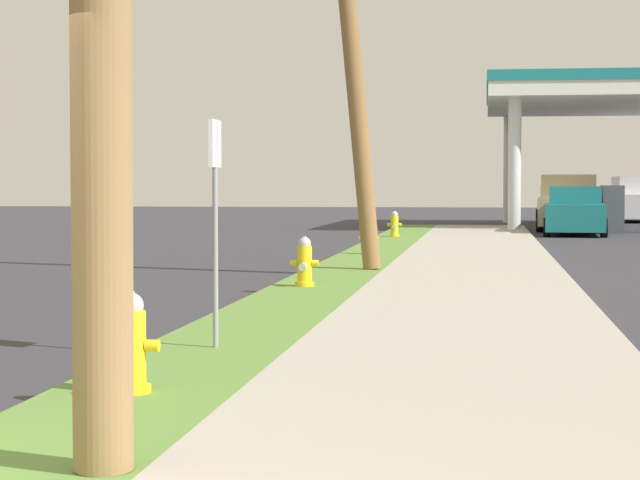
{
  "coord_description": "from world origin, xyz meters",
  "views": [
    {
      "loc": [
        3.2,
        -4.78,
        1.64
      ],
      "look_at": [
        0.63,
        13.7,
        0.77
      ],
      "focal_mm": 66.92,
      "sensor_mm": 36.0,
      "label": 1
    }
  ],
  "objects_px": {
    "fire_hydrant_fourth": "(395,225)",
    "truck_white_at_forecourt": "(633,201)",
    "fire_hydrant_third": "(369,239)",
    "car_silver_by_near_pump": "(561,207)",
    "street_sign_post": "(215,185)",
    "truck_tan_on_apron": "(569,205)",
    "utility_pole_midground": "(351,40)",
    "car_teal_by_far_pump": "(575,213)",
    "fire_hydrant_nearest": "(131,349)",
    "fire_hydrant_second": "(305,264)"
  },
  "relations": [
    {
      "from": "fire_hydrant_second",
      "to": "truck_white_at_forecourt",
      "type": "bearing_deg",
      "value": 75.81
    },
    {
      "from": "fire_hydrant_nearest",
      "to": "truck_white_at_forecourt",
      "type": "distance_m",
      "value": 45.81
    },
    {
      "from": "fire_hydrant_second",
      "to": "car_teal_by_far_pump",
      "type": "distance_m",
      "value": 22.32
    },
    {
      "from": "fire_hydrant_second",
      "to": "car_teal_by_far_pump",
      "type": "height_order",
      "value": "car_teal_by_far_pump"
    },
    {
      "from": "fire_hydrant_fourth",
      "to": "street_sign_post",
      "type": "distance_m",
      "value": 23.77
    },
    {
      "from": "fire_hydrant_second",
      "to": "car_silver_by_near_pump",
      "type": "bearing_deg",
      "value": 79.9
    },
    {
      "from": "street_sign_post",
      "to": "truck_tan_on_apron",
      "type": "distance_m",
      "value": 32.84
    },
    {
      "from": "car_silver_by_near_pump",
      "to": "truck_tan_on_apron",
      "type": "xyz_separation_m",
      "value": [
        -0.09,
        -6.46,
        0.19
      ]
    },
    {
      "from": "fire_hydrant_fourth",
      "to": "truck_white_at_forecourt",
      "type": "xyz_separation_m",
      "value": [
        8.98,
        18.72,
        0.47
      ]
    },
    {
      "from": "fire_hydrant_third",
      "to": "car_teal_by_far_pump",
      "type": "height_order",
      "value": "car_teal_by_far_pump"
    },
    {
      "from": "fire_hydrant_fourth",
      "to": "car_silver_by_near_pump",
      "type": "relative_size",
      "value": 0.16
    },
    {
      "from": "car_silver_by_near_pump",
      "to": "car_teal_by_far_pump",
      "type": "height_order",
      "value": "same"
    },
    {
      "from": "fire_hydrant_third",
      "to": "utility_pole_midground",
      "type": "height_order",
      "value": "utility_pole_midground"
    },
    {
      "from": "fire_hydrant_nearest",
      "to": "fire_hydrant_third",
      "type": "xyz_separation_m",
      "value": [
        0.04,
        17.52,
        0.0
      ]
    },
    {
      "from": "fire_hydrant_nearest",
      "to": "fire_hydrant_second",
      "type": "bearing_deg",
      "value": 90.71
    },
    {
      "from": "fire_hydrant_nearest",
      "to": "car_silver_by_near_pump",
      "type": "bearing_deg",
      "value": 82.27
    },
    {
      "from": "fire_hydrant_second",
      "to": "truck_white_at_forecourt",
      "type": "xyz_separation_m",
      "value": [
        9.04,
        35.76,
        0.47
      ]
    },
    {
      "from": "utility_pole_midground",
      "to": "truck_white_at_forecourt",
      "type": "distance_m",
      "value": 33.49
    },
    {
      "from": "street_sign_post",
      "to": "car_silver_by_near_pump",
      "type": "relative_size",
      "value": 0.47
    },
    {
      "from": "street_sign_post",
      "to": "fire_hydrant_fourth",
      "type": "bearing_deg",
      "value": 90.3
    },
    {
      "from": "truck_white_at_forecourt",
      "to": "fire_hydrant_second",
      "type": "bearing_deg",
      "value": -104.19
    },
    {
      "from": "fire_hydrant_third",
      "to": "truck_white_at_forecourt",
      "type": "height_order",
      "value": "truck_white_at_forecourt"
    },
    {
      "from": "fire_hydrant_third",
      "to": "utility_pole_midground",
      "type": "xyz_separation_m",
      "value": [
        0.14,
        -4.75,
        3.76
      ]
    },
    {
      "from": "fire_hydrant_third",
      "to": "truck_tan_on_apron",
      "type": "distance_m",
      "value": 18.17
    },
    {
      "from": "fire_hydrant_second",
      "to": "car_silver_by_near_pump",
      "type": "height_order",
      "value": "car_silver_by_near_pump"
    },
    {
      "from": "fire_hydrant_fourth",
      "to": "utility_pole_midground",
      "type": "xyz_separation_m",
      "value": [
        0.23,
        -13.43,
        3.76
      ]
    },
    {
      "from": "utility_pole_midground",
      "to": "car_silver_by_near_pump",
      "type": "bearing_deg",
      "value": 79.21
    },
    {
      "from": "car_teal_by_far_pump",
      "to": "street_sign_post",
      "type": "bearing_deg",
      "value": -100.68
    },
    {
      "from": "fire_hydrant_nearest",
      "to": "fire_hydrant_second",
      "type": "height_order",
      "value": "same"
    },
    {
      "from": "car_silver_by_near_pump",
      "to": "truck_tan_on_apron",
      "type": "distance_m",
      "value": 6.46
    },
    {
      "from": "street_sign_post",
      "to": "truck_tan_on_apron",
      "type": "xyz_separation_m",
      "value": [
        5.45,
        32.37,
        -0.72
      ]
    },
    {
      "from": "fire_hydrant_third",
      "to": "car_teal_by_far_pump",
      "type": "xyz_separation_m",
      "value": [
        5.38,
        13.28,
        0.28
      ]
    },
    {
      "from": "fire_hydrant_nearest",
      "to": "utility_pole_midground",
      "type": "xyz_separation_m",
      "value": [
        0.17,
        12.77,
        3.76
      ]
    },
    {
      "from": "street_sign_post",
      "to": "truck_white_at_forecourt",
      "type": "xyz_separation_m",
      "value": [
        8.86,
        42.46,
        -0.72
      ]
    },
    {
      "from": "utility_pole_midground",
      "to": "car_teal_by_far_pump",
      "type": "height_order",
      "value": "utility_pole_midground"
    },
    {
      "from": "fire_hydrant_third",
      "to": "car_silver_by_near_pump",
      "type": "bearing_deg",
      "value": 76.81
    },
    {
      "from": "utility_pole_midground",
      "to": "truck_tan_on_apron",
      "type": "distance_m",
      "value": 22.94
    },
    {
      "from": "fire_hydrant_second",
      "to": "street_sign_post",
      "type": "bearing_deg",
      "value": -88.46
    },
    {
      "from": "fire_hydrant_fourth",
      "to": "truck_white_at_forecourt",
      "type": "distance_m",
      "value": 20.77
    },
    {
      "from": "utility_pole_midground",
      "to": "truck_white_at_forecourt",
      "type": "height_order",
      "value": "utility_pole_midground"
    },
    {
      "from": "street_sign_post",
      "to": "car_teal_by_far_pump",
      "type": "height_order",
      "value": "street_sign_post"
    },
    {
      "from": "truck_white_at_forecourt",
      "to": "fire_hydrant_third",
      "type": "bearing_deg",
      "value": -107.97
    },
    {
      "from": "car_silver_by_near_pump",
      "to": "car_teal_by_far_pump",
      "type": "xyz_separation_m",
      "value": [
        -0.2,
        -10.5,
        0.0
      ]
    },
    {
      "from": "utility_pole_midground",
      "to": "car_silver_by_near_pump",
      "type": "relative_size",
      "value": 1.76
    },
    {
      "from": "truck_tan_on_apron",
      "to": "street_sign_post",
      "type": "bearing_deg",
      "value": -99.55
    },
    {
      "from": "utility_pole_midground",
      "to": "fire_hydrant_second",
      "type": "bearing_deg",
      "value": -94.56
    },
    {
      "from": "fire_hydrant_fourth",
      "to": "fire_hydrant_second",
      "type": "bearing_deg",
      "value": -90.19
    },
    {
      "from": "street_sign_post",
      "to": "truck_tan_on_apron",
      "type": "relative_size",
      "value": 0.38
    },
    {
      "from": "fire_hydrant_third",
      "to": "street_sign_post",
      "type": "bearing_deg",
      "value": -89.88
    },
    {
      "from": "fire_hydrant_fourth",
      "to": "street_sign_post",
      "type": "xyz_separation_m",
      "value": [
        0.12,
        -23.74,
        1.19
      ]
    }
  ]
}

